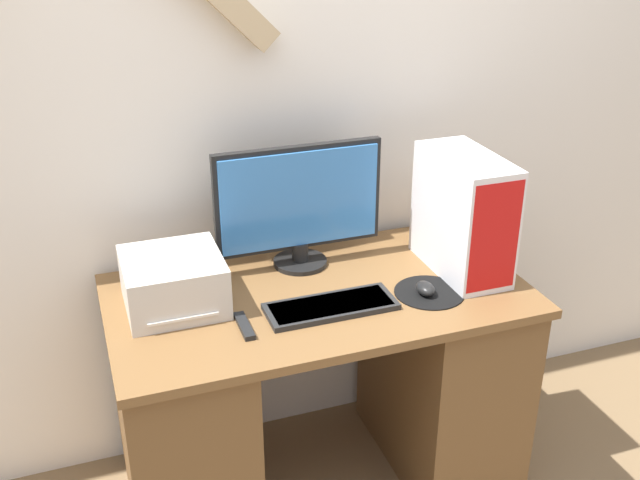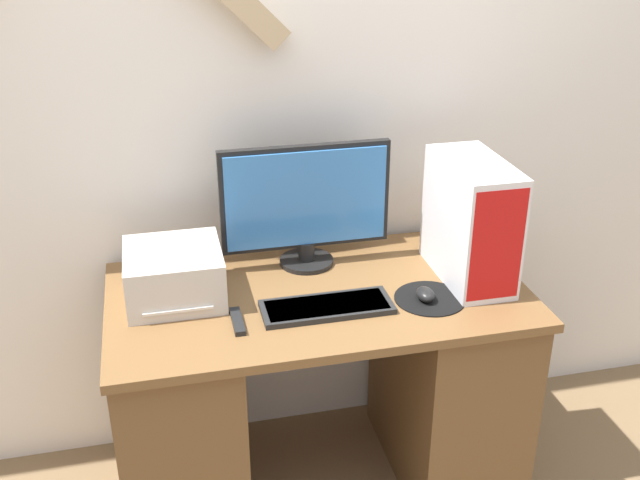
{
  "view_description": "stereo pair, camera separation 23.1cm",
  "coord_description": "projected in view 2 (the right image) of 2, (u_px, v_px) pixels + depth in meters",
  "views": [
    {
      "loc": [
        -0.69,
        -1.61,
        1.97
      ],
      "look_at": [
        0.01,
        0.36,
        0.98
      ],
      "focal_mm": 42.0,
      "sensor_mm": 36.0,
      "label": 1
    },
    {
      "loc": [
        -0.47,
        -1.67,
        1.97
      ],
      "look_at": [
        0.01,
        0.36,
        0.98
      ],
      "focal_mm": 42.0,
      "sensor_mm": 36.0,
      "label": 2
    }
  ],
  "objects": [
    {
      "name": "desk",
      "position": [
        318.0,
        390.0,
        2.55
      ],
      "size": [
        1.33,
        0.72,
        0.79
      ],
      "color": "brown",
      "rests_on": "ground_plane"
    },
    {
      "name": "monitor",
      "position": [
        306.0,
        203.0,
        2.47
      ],
      "size": [
        0.57,
        0.18,
        0.42
      ],
      "color": "black",
      "rests_on": "desk"
    },
    {
      "name": "printer",
      "position": [
        174.0,
        274.0,
        2.32
      ],
      "size": [
        0.3,
        0.3,
        0.16
      ],
      "color": "beige",
      "rests_on": "desk"
    },
    {
      "name": "computer_tower",
      "position": [
        471.0,
        221.0,
        2.4
      ],
      "size": [
        0.19,
        0.39,
        0.4
      ],
      "color": "white",
      "rests_on": "desk"
    },
    {
      "name": "mousepad",
      "position": [
        430.0,
        298.0,
        2.34
      ],
      "size": [
        0.22,
        0.22,
        0.0
      ],
      "color": "black",
      "rests_on": "desk"
    },
    {
      "name": "mouse",
      "position": [
        425.0,
        294.0,
        2.32
      ],
      "size": [
        0.05,
        0.08,
        0.04
      ],
      "color": "black",
      "rests_on": "mousepad"
    },
    {
      "name": "wall_back",
      "position": [
        287.0,
        86.0,
        2.5
      ],
      "size": [
        6.4,
        0.13,
        2.7
      ],
      "color": "white",
      "rests_on": "ground_plane"
    },
    {
      "name": "remote_control",
      "position": [
        237.0,
        321.0,
        2.21
      ],
      "size": [
        0.03,
        0.14,
        0.02
      ],
      "color": "black",
      "rests_on": "desk"
    },
    {
      "name": "keyboard",
      "position": [
        326.0,
        307.0,
        2.28
      ],
      "size": [
        0.4,
        0.15,
        0.02
      ],
      "color": "black",
      "rests_on": "desk"
    }
  ]
}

